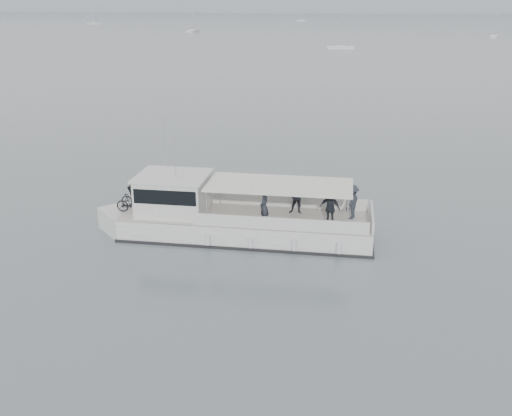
# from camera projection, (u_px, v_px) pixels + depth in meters

# --- Properties ---
(ground) EXTENTS (1400.00, 1400.00, 0.00)m
(ground) POSITION_uv_depth(u_px,v_px,m) (322.00, 220.00, 31.28)
(ground) COLOR slate
(ground) RESTS_ON ground
(tour_boat) EXTENTS (14.34, 3.88, 5.99)m
(tour_boat) POSITION_uv_depth(u_px,v_px,m) (222.00, 217.00, 28.89)
(tour_boat) COLOR white
(tour_boat) RESTS_ON ground
(moored_fleet) EXTENTS (451.18, 323.86, 10.22)m
(moored_fleet) POSITION_uv_depth(u_px,v_px,m) (307.00, 32.00, 207.40)
(moored_fleet) COLOR white
(moored_fleet) RESTS_ON ground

